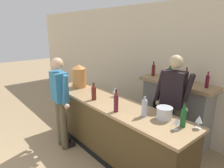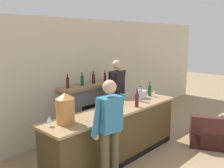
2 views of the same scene
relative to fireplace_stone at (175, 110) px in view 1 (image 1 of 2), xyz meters
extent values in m
cube|color=beige|center=(-0.53, 0.26, 0.74)|extent=(12.00, 0.07, 2.75)
cube|color=#4B3A1E|center=(-0.45, -1.31, -0.15)|extent=(3.01, 0.64, 0.97)
cube|color=tan|center=(-0.45, -1.31, 0.36)|extent=(3.08, 0.71, 0.04)
cube|color=black|center=(-0.45, -1.63, -0.58)|extent=(2.95, 0.01, 0.10)
cube|color=gray|center=(0.00, 0.01, -0.05)|extent=(1.34, 0.44, 1.17)
cube|color=black|center=(0.00, -0.23, -0.20)|extent=(0.74, 0.02, 0.75)
cube|color=tan|center=(0.00, -0.01, 0.57)|extent=(1.50, 0.52, 0.07)
cylinder|color=#561412|center=(-0.58, -0.01, 0.72)|extent=(0.07, 0.07, 0.23)
cylinder|color=#561412|center=(-0.58, -0.01, 0.88)|extent=(0.03, 0.03, 0.08)
cylinder|color=#0F5230|center=(-0.18, -0.01, 0.72)|extent=(0.07, 0.07, 0.23)
cylinder|color=#0F5230|center=(-0.18, -0.01, 0.87)|extent=(0.03, 0.03, 0.08)
cylinder|color=#571F1D|center=(0.18, -0.01, 0.72)|extent=(0.07, 0.07, 0.22)
cylinder|color=#571F1D|center=(0.18, -0.01, 0.87)|extent=(0.03, 0.03, 0.07)
cylinder|color=#550F22|center=(0.57, -0.01, 0.71)|extent=(0.06, 0.06, 0.21)
cylinder|color=#550F22|center=(0.57, -0.01, 0.86)|extent=(0.02, 0.02, 0.07)
cylinder|color=#9B634C|center=(-2.80, -0.42, -0.51)|extent=(0.29, 0.29, 0.24)
cylinder|color=#332319|center=(-2.80, -0.42, -0.40)|extent=(0.26, 0.26, 0.02)
cone|color=#408630|center=(-2.68, -0.42, -0.17)|extent=(0.14, 0.29, 0.42)
cone|color=#448039|center=(-2.75, -0.33, -0.21)|extent=(0.33, 0.26, 0.36)
cone|color=#479044|center=(-2.89, -0.37, -0.22)|extent=(0.27, 0.33, 0.34)
cone|color=#3A8B3B|center=(-2.87, -0.48, -0.22)|extent=(0.24, 0.26, 0.32)
cone|color=#3C8C3C|center=(-2.77, -0.53, -0.21)|extent=(0.35, 0.20, 0.36)
cylinder|color=brown|center=(-1.12, -1.89, -0.16)|extent=(0.13, 0.13, 0.95)
cube|color=black|center=(-1.11, -1.82, -0.60)|extent=(0.12, 0.25, 0.07)
cylinder|color=brown|center=(-1.32, -1.87, -0.16)|extent=(0.13, 0.13, 0.95)
cube|color=black|center=(-1.31, -1.80, -0.60)|extent=(0.12, 0.25, 0.07)
cube|color=teal|center=(-1.22, -1.88, 0.58)|extent=(0.38, 0.26, 0.53)
cylinder|color=teal|center=(-0.99, -1.88, 0.57)|extent=(0.20, 0.08, 0.57)
sphere|color=tan|center=(-0.98, -1.86, 0.27)|extent=(0.09, 0.09, 0.09)
cylinder|color=teal|center=(-1.44, -1.83, 0.57)|extent=(0.20, 0.08, 0.57)
sphere|color=tan|center=(-1.44, -1.82, 0.27)|extent=(0.09, 0.09, 0.09)
sphere|color=tan|center=(-1.22, -1.88, 1.00)|extent=(0.21, 0.21, 0.21)
cylinder|color=#4A4B36|center=(0.22, -0.65, -0.13)|extent=(0.13, 0.13, 1.00)
cube|color=black|center=(0.24, -0.72, -0.60)|extent=(0.14, 0.25, 0.07)
cylinder|color=#4A4B36|center=(0.42, -0.61, -0.13)|extent=(0.13, 0.13, 1.00)
cube|color=black|center=(0.43, -0.68, -0.60)|extent=(0.14, 0.25, 0.07)
cube|color=black|center=(0.32, -0.63, 0.66)|extent=(0.40, 0.28, 0.58)
cylinder|color=black|center=(0.10, -0.69, 0.67)|extent=(0.20, 0.08, 0.57)
sphere|color=#CCB285|center=(0.10, -0.71, 0.37)|extent=(0.09, 0.09, 0.09)
cylinder|color=black|center=(0.55, -0.61, 0.67)|extent=(0.20, 0.08, 0.57)
sphere|color=#CCB285|center=(0.55, -0.63, 0.37)|extent=(0.09, 0.09, 0.09)
sphere|color=#CCB285|center=(0.32, -0.63, 1.10)|extent=(0.21, 0.21, 0.21)
cylinder|color=#C87F3F|center=(-1.56, -1.25, 0.58)|extent=(0.29, 0.29, 0.40)
cone|color=#C87F3F|center=(-1.56, -1.25, 0.82)|extent=(0.30, 0.30, 0.09)
cylinder|color=#B29333|center=(-1.56, -1.42, 0.45)|extent=(0.02, 0.04, 0.02)
cylinder|color=silver|center=(0.55, -1.17, 0.46)|extent=(0.21, 0.21, 0.16)
cylinder|color=silver|center=(0.55, -1.17, 0.54)|extent=(0.23, 0.23, 0.01)
cylinder|color=#A5A9C2|center=(0.31, -1.31, 0.49)|extent=(0.08, 0.08, 0.23)
sphere|color=#A5A9C2|center=(0.31, -1.31, 0.60)|extent=(0.08, 0.08, 0.08)
cylinder|color=#A5A9C2|center=(0.31, -1.31, 0.65)|extent=(0.03, 0.03, 0.09)
cylinder|color=black|center=(0.31, -1.31, 0.70)|extent=(0.04, 0.04, 0.01)
cylinder|color=#185425|center=(0.84, -1.18, 0.49)|extent=(0.07, 0.07, 0.22)
sphere|color=#185425|center=(0.84, -1.18, 0.60)|extent=(0.07, 0.07, 0.07)
cylinder|color=#185425|center=(0.84, -1.18, 0.64)|extent=(0.03, 0.03, 0.09)
cylinder|color=black|center=(0.84, -1.18, 0.69)|extent=(0.03, 0.03, 0.01)
cylinder|color=#551724|center=(-0.08, -1.51, 0.50)|extent=(0.07, 0.07, 0.24)
sphere|color=#551724|center=(-0.08, -1.51, 0.62)|extent=(0.07, 0.07, 0.07)
cylinder|color=#551724|center=(-0.08, -1.51, 0.67)|extent=(0.03, 0.03, 0.09)
cylinder|color=black|center=(-0.08, -1.51, 0.72)|extent=(0.03, 0.03, 0.01)
cylinder|color=#571B13|center=(-0.71, -1.47, 0.48)|extent=(0.08, 0.08, 0.21)
sphere|color=#571B13|center=(-0.71, -1.47, 0.59)|extent=(0.08, 0.08, 0.08)
cylinder|color=#571B13|center=(-0.71, -1.47, 0.63)|extent=(0.03, 0.03, 0.08)
cylinder|color=black|center=(-0.71, -1.47, 0.68)|extent=(0.04, 0.04, 0.01)
cylinder|color=silver|center=(0.99, -1.07, 0.38)|extent=(0.07, 0.07, 0.01)
cylinder|color=silver|center=(0.99, -1.07, 0.42)|extent=(0.01, 0.01, 0.08)
cone|color=silver|center=(0.99, -1.07, 0.51)|extent=(0.09, 0.09, 0.09)
cylinder|color=silver|center=(-0.60, -1.08, 0.38)|extent=(0.08, 0.08, 0.01)
cylinder|color=silver|center=(-0.60, -1.08, 0.42)|extent=(0.01, 0.01, 0.07)
cone|color=silver|center=(-0.60, -1.08, 0.51)|extent=(0.09, 0.09, 0.09)
cylinder|color=silver|center=(0.82, -1.31, 0.38)|extent=(0.07, 0.07, 0.01)
cylinder|color=silver|center=(0.82, -1.31, 0.42)|extent=(0.01, 0.01, 0.07)
cone|color=silver|center=(0.82, -1.31, 0.50)|extent=(0.08, 0.08, 0.08)
cylinder|color=silver|center=(-1.82, -1.20, 0.38)|extent=(0.06, 0.06, 0.01)
cylinder|color=silver|center=(-1.82, -1.20, 0.42)|extent=(0.01, 0.01, 0.07)
cone|color=silver|center=(-1.82, -1.20, 0.50)|extent=(0.08, 0.08, 0.08)
camera|label=1|loc=(2.02, -3.36, 1.61)|focal=32.00mm
camera|label=2|loc=(-3.79, -4.35, 1.74)|focal=40.00mm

